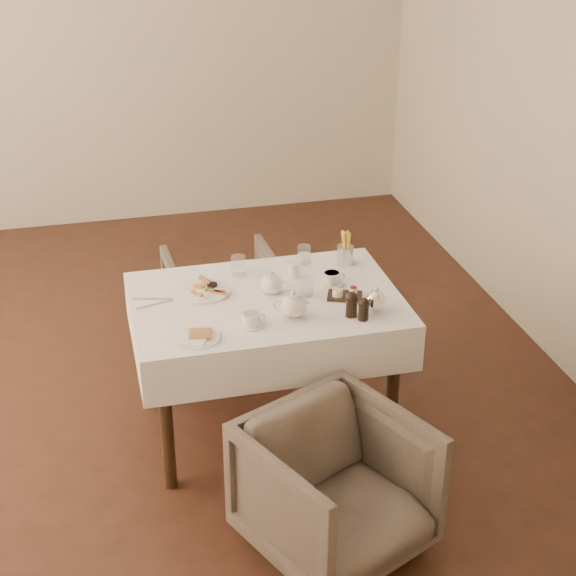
# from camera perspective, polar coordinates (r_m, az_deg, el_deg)

# --- Properties ---
(table) EXTENTS (1.28, 0.88, 0.75)m
(table) POSITION_cam_1_polar(r_m,az_deg,el_deg) (4.26, -1.42, -2.05)
(table) COLOR black
(table) RESTS_ON ground
(armchair_near) EXTENTS (0.88, 0.89, 0.62)m
(armchair_near) POSITION_cam_1_polar(r_m,az_deg,el_deg) (3.75, 3.15, -12.83)
(armchair_near) COLOR #4D4338
(armchair_near) RESTS_ON ground
(armchair_far) EXTENTS (0.65, 0.67, 0.58)m
(armchair_far) POSITION_cam_1_polar(r_m,az_deg,el_deg) (5.17, -4.19, -0.88)
(armchair_far) COLOR #4D4338
(armchair_far) RESTS_ON ground
(breakfast_plate) EXTENTS (0.27, 0.27, 0.03)m
(breakfast_plate) POSITION_cam_1_polar(r_m,az_deg,el_deg) (4.27, -5.52, -0.14)
(breakfast_plate) COLOR white
(breakfast_plate) RESTS_ON table
(side_plate) EXTENTS (0.21, 0.19, 0.02)m
(side_plate) POSITION_cam_1_polar(r_m,az_deg,el_deg) (3.88, -5.94, -3.24)
(side_plate) COLOR white
(side_plate) RESTS_ON table
(teapot_centre) EXTENTS (0.18, 0.16, 0.12)m
(teapot_centre) POSITION_cam_1_polar(r_m,az_deg,el_deg) (4.22, -1.09, 0.39)
(teapot_centre) COLOR white
(teapot_centre) RESTS_ON table
(teapot_front) EXTENTS (0.19, 0.16, 0.14)m
(teapot_front) POSITION_cam_1_polar(r_m,az_deg,el_deg) (4.01, 0.34, -1.04)
(teapot_front) COLOR white
(teapot_front) RESTS_ON table
(creamer) EXTENTS (0.07, 0.07, 0.07)m
(creamer) POSITION_cam_1_polar(r_m,az_deg,el_deg) (4.39, 0.40, 1.20)
(creamer) COLOR white
(creamer) RESTS_ON table
(teacup_near) EXTENTS (0.12, 0.12, 0.06)m
(teacup_near) POSITION_cam_1_polar(r_m,az_deg,el_deg) (3.96, -2.40, -2.07)
(teacup_near) COLOR white
(teacup_near) RESTS_ON table
(teacup_far) EXTENTS (0.13, 0.13, 0.06)m
(teacup_far) POSITION_cam_1_polar(r_m,az_deg,el_deg) (4.33, 2.84, 0.60)
(teacup_far) COLOR white
(teacup_far) RESTS_ON table
(glass_left) EXTENTS (0.07, 0.07, 0.10)m
(glass_left) POSITION_cam_1_polar(r_m,az_deg,el_deg) (4.41, -3.23, 1.46)
(glass_left) COLOR silver
(glass_left) RESTS_ON table
(glass_mid) EXTENTS (0.09, 0.09, 0.09)m
(glass_mid) POSITION_cam_1_polar(r_m,az_deg,el_deg) (4.21, 1.20, 0.08)
(glass_mid) COLOR silver
(glass_mid) RESTS_ON table
(glass_right) EXTENTS (0.09, 0.09, 0.10)m
(glass_right) POSITION_cam_1_polar(r_m,az_deg,el_deg) (4.53, 1.05, 2.16)
(glass_right) COLOR silver
(glass_right) RESTS_ON table
(condiment_board) EXTENTS (0.19, 0.16, 0.04)m
(condiment_board) POSITION_cam_1_polar(r_m,az_deg,el_deg) (4.21, 3.67, -0.44)
(condiment_board) COLOR black
(condiment_board) RESTS_ON table
(pepper_mill_left) EXTENTS (0.07, 0.07, 0.12)m
(pepper_mill_left) POSITION_cam_1_polar(r_m,az_deg,el_deg) (4.03, 4.13, -1.04)
(pepper_mill_left) COLOR black
(pepper_mill_left) RESTS_ON table
(pepper_mill_right) EXTENTS (0.06, 0.06, 0.11)m
(pepper_mill_right) POSITION_cam_1_polar(r_m,az_deg,el_deg) (4.00, 4.91, -1.36)
(pepper_mill_right) COLOR black
(pepper_mill_right) RESTS_ON table
(silver_pot) EXTENTS (0.13, 0.12, 0.13)m
(silver_pot) POSITION_cam_1_polar(r_m,az_deg,el_deg) (4.08, 5.69, -0.72)
(silver_pot) COLOR white
(silver_pot) RESTS_ON table
(fries_cup) EXTENTS (0.09, 0.09, 0.18)m
(fries_cup) POSITION_cam_1_polar(r_m,az_deg,el_deg) (4.51, 3.72, 2.46)
(fries_cup) COLOR silver
(fries_cup) RESTS_ON table
(cutlery_fork) EXTENTS (0.19, 0.07, 0.00)m
(cutlery_fork) POSITION_cam_1_polar(r_m,az_deg,el_deg) (4.24, -8.78, -0.71)
(cutlery_fork) COLOR silver
(cutlery_fork) RESTS_ON table
(cutlery_knife) EXTENTS (0.18, 0.06, 0.00)m
(cutlery_knife) POSITION_cam_1_polar(r_m,az_deg,el_deg) (4.19, -8.59, -1.06)
(cutlery_knife) COLOR silver
(cutlery_knife) RESTS_ON table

